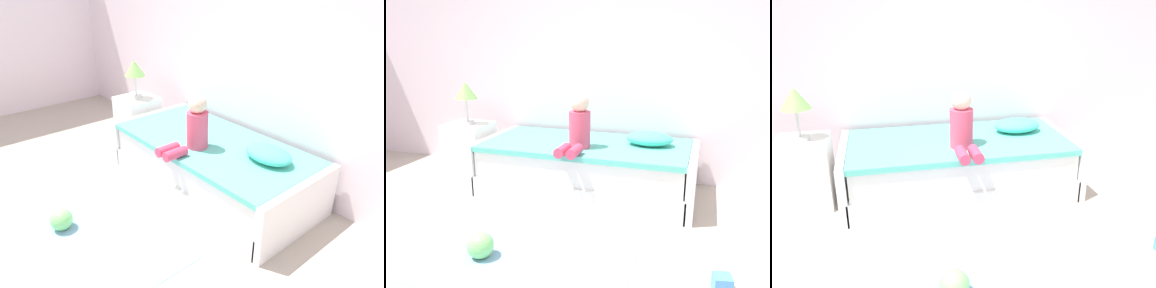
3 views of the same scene
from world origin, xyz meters
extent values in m
cube|color=white|center=(0.00, 2.60, 1.45)|extent=(7.20, 0.10, 2.90)
cube|color=white|center=(-0.06, 2.00, 0.10)|extent=(2.00, 1.00, 0.20)
cube|color=white|center=(-0.06, 2.00, 0.33)|extent=(1.94, 0.94, 0.25)
cube|color=#59C6B2|center=(-0.06, 2.00, 0.47)|extent=(1.98, 0.98, 0.05)
cube|color=white|center=(-1.08, 2.00, 0.25)|extent=(0.07, 1.00, 0.50)
cube|color=white|center=(0.96, 2.00, 0.25)|extent=(0.07, 1.00, 0.50)
cube|color=white|center=(-1.41, 2.01, 0.30)|extent=(0.44, 0.44, 0.60)
cylinder|color=silver|center=(-1.41, 2.01, 0.61)|extent=(0.15, 0.15, 0.03)
cylinder|color=silver|center=(-1.41, 2.01, 0.75)|extent=(0.02, 0.02, 0.24)
cone|color=#8CCC66|center=(-1.41, 2.01, 0.96)|extent=(0.24, 0.24, 0.18)
cylinder|color=#E04C6B|center=(-0.07, 1.82, 0.67)|extent=(0.20, 0.20, 0.34)
sphere|color=beige|center=(-0.07, 1.82, 0.92)|extent=(0.17, 0.17, 0.17)
cylinder|color=#D83F60|center=(-0.12, 1.52, 0.55)|extent=(0.09, 0.22, 0.09)
cylinder|color=#D83F60|center=(-0.01, 1.52, 0.55)|extent=(0.09, 0.22, 0.09)
ellipsoid|color=#4CCCBC|center=(0.54, 2.10, 0.56)|extent=(0.44, 0.30, 0.13)
sphere|color=#7FD872|center=(-0.38, 0.58, 0.09)|extent=(0.19, 0.19, 0.19)
cube|color=#7AA8CC|center=(-0.15, 0.70, 0.00)|extent=(1.60, 1.10, 0.01)
camera|label=1|loc=(2.21, -0.17, 1.97)|focal=33.63mm
camera|label=2|loc=(1.02, -1.45, 1.44)|focal=35.70mm
camera|label=3|loc=(-0.74, -1.35, 1.76)|focal=37.26mm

